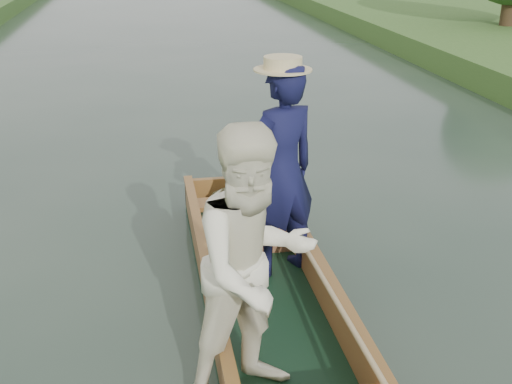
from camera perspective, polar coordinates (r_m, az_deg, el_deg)
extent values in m
plane|color=#283D30|center=(5.86, 1.03, -10.85)|extent=(120.00, 120.00, 0.00)
cylinder|color=#47331E|center=(21.05, 21.59, 15.14)|extent=(0.44, 0.44, 2.34)
cube|color=black|center=(5.84, 1.04, -10.52)|extent=(1.10, 5.00, 0.08)
cube|color=brown|center=(5.67, -4.08, -9.27)|extent=(0.08, 5.00, 0.32)
cube|color=brown|center=(5.84, 6.02, -8.34)|extent=(0.08, 5.00, 0.32)
cube|color=brown|center=(7.91, -2.33, 0.23)|extent=(1.10, 0.08, 0.32)
cube|color=brown|center=(5.58, -4.13, -7.69)|extent=(0.10, 5.00, 0.04)
cube|color=brown|center=(5.75, 6.10, -6.80)|extent=(0.10, 5.00, 0.04)
cube|color=brown|center=(7.38, -1.75, -0.93)|extent=(0.94, 0.30, 0.05)
imported|color=#121338|center=(5.99, 2.25, 1.82)|extent=(0.88, 0.75, 2.06)
cylinder|color=beige|center=(5.72, 2.40, 11.16)|extent=(0.52, 0.52, 0.12)
imported|color=white|center=(4.35, -0.17, -6.74)|extent=(1.20, 1.09, 2.02)
cube|color=#983331|center=(7.04, -0.47, -3.08)|extent=(0.85, 0.90, 0.22)
sphere|color=tan|center=(6.91, 2.12, -1.53)|extent=(0.21, 0.21, 0.21)
sphere|color=tan|center=(6.84, 2.16, -0.33)|extent=(0.16, 0.16, 0.16)
sphere|color=tan|center=(6.80, 1.68, 0.18)|extent=(0.06, 0.06, 0.06)
sphere|color=tan|center=(6.82, 2.65, 0.24)|extent=(0.06, 0.06, 0.06)
sphere|color=tan|center=(6.78, 2.27, -0.66)|extent=(0.06, 0.06, 0.06)
sphere|color=tan|center=(6.86, 1.37, -1.41)|extent=(0.08, 0.08, 0.08)
sphere|color=tan|center=(6.90, 2.95, -1.30)|extent=(0.08, 0.08, 0.08)
sphere|color=tan|center=(6.91, 1.73, -2.36)|extent=(0.09, 0.09, 0.09)
sphere|color=tan|center=(6.93, 2.60, -2.30)|extent=(0.09, 0.09, 0.09)
cylinder|color=silver|center=(7.35, -3.07, -0.81)|extent=(0.07, 0.07, 0.01)
cylinder|color=silver|center=(7.33, -3.08, -0.52)|extent=(0.01, 0.01, 0.08)
ellipsoid|color=silver|center=(7.31, -3.09, -0.12)|extent=(0.09, 0.09, 0.05)
cylinder|color=tan|center=(5.61, 5.63, -7.06)|extent=(0.04, 3.88, 0.18)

